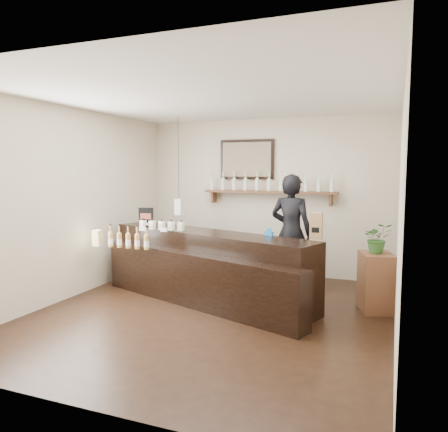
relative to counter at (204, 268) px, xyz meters
name	(u,v)px	position (x,y,z in m)	size (l,w,h in m)	color
ground	(212,313)	(0.36, -0.57, -0.46)	(5.00, 5.00, 0.00)	black
room_shell	(211,184)	(0.36, -0.57, 1.24)	(5.00, 5.00, 5.00)	beige
back_wall_decor	(255,177)	(0.21, 1.80, 1.30)	(2.66, 0.96, 1.69)	brown
counter	(204,268)	(0.00, 0.00, 0.00)	(3.51, 2.06, 1.14)	black
promo_sign	(146,218)	(-1.05, 0.12, 0.68)	(0.23, 0.10, 0.33)	black
paper_bag	(316,226)	(1.60, 0.05, 0.69)	(0.16, 0.12, 0.35)	#967648
tape_dispenser	(269,233)	(0.94, 0.11, 0.56)	(0.13, 0.08, 0.10)	#1862A8
side_cabinet	(376,282)	(2.36, 0.36, -0.07)	(0.53, 0.63, 0.78)	brown
potted_plant	(377,238)	(2.36, 0.36, 0.53)	(0.37, 0.32, 0.41)	#2C5A24
shopkeeper	(291,225)	(1.06, 0.98, 0.57)	(0.75, 0.50, 2.07)	black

